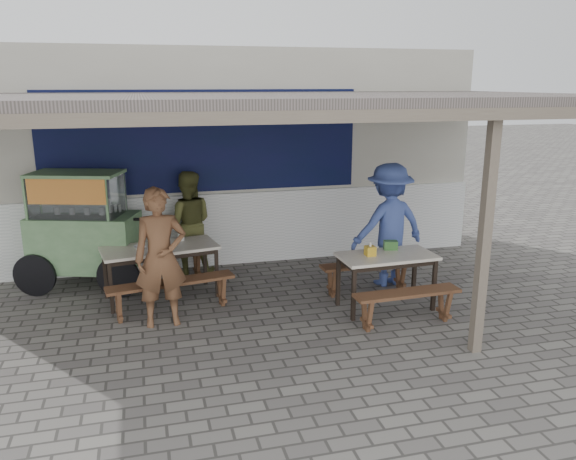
# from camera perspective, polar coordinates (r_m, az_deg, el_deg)

# --- Properties ---
(ground) EXTENTS (60.00, 60.00, 0.00)m
(ground) POSITION_cam_1_polar(r_m,az_deg,el_deg) (6.78, -3.30, -11.07)
(ground) COLOR #68645E
(ground) RESTS_ON ground
(back_wall) EXTENTS (9.00, 1.28, 3.50)m
(back_wall) POSITION_cam_1_polar(r_m,az_deg,el_deg) (9.72, -7.69, 7.34)
(back_wall) COLOR beige
(back_wall) RESTS_ON ground
(warung_roof) EXTENTS (9.00, 4.21, 2.81)m
(warung_roof) POSITION_cam_1_polar(r_m,az_deg,el_deg) (7.00, -5.00, 12.77)
(warung_roof) COLOR #625954
(warung_roof) RESTS_ON ground
(table_left) EXTENTS (1.66, 0.96, 0.75)m
(table_left) POSITION_cam_1_polar(r_m,az_deg,el_deg) (7.99, -12.88, -2.18)
(table_left) COLOR white
(table_left) RESTS_ON ground
(bench_left_street) EXTENTS (1.68, 0.56, 0.45)m
(bench_left_street) POSITION_cam_1_polar(r_m,az_deg,el_deg) (7.52, -11.74, -5.84)
(bench_left_street) COLOR brown
(bench_left_street) RESTS_ON ground
(bench_left_wall) EXTENTS (1.68, 0.56, 0.45)m
(bench_left_wall) POSITION_cam_1_polar(r_m,az_deg,el_deg) (8.67, -13.61, -3.17)
(bench_left_wall) COLOR brown
(bench_left_wall) RESTS_ON ground
(table_right) EXTENTS (1.29, 0.69, 0.75)m
(table_right) POSITION_cam_1_polar(r_m,az_deg,el_deg) (7.55, 9.99, -3.08)
(table_right) COLOR white
(table_right) RESTS_ON ground
(bench_right_street) EXTENTS (1.38, 0.33, 0.45)m
(bench_right_street) POSITION_cam_1_polar(r_m,az_deg,el_deg) (7.17, 11.99, -7.00)
(bench_right_street) COLOR brown
(bench_right_street) RESTS_ON ground
(bench_right_wall) EXTENTS (1.38, 0.33, 0.45)m
(bench_right_wall) POSITION_cam_1_polar(r_m,az_deg,el_deg) (8.16, 8.03, -4.10)
(bench_right_wall) COLOR brown
(bench_right_wall) RESTS_ON ground
(vendor_cart) EXTENTS (2.21, 1.29, 1.72)m
(vendor_cart) POSITION_cam_1_polar(r_m,az_deg,el_deg) (8.67, -20.15, 0.39)
(vendor_cart) COLOR #78A66F
(vendor_cart) RESTS_ON ground
(patron_street_side) EXTENTS (0.65, 0.44, 1.74)m
(patron_street_side) POSITION_cam_1_polar(r_m,az_deg,el_deg) (7.05, -12.81, -2.76)
(patron_street_side) COLOR brown
(patron_street_side) RESTS_ON ground
(patron_wall_side) EXTENTS (0.86, 0.71, 1.64)m
(patron_wall_side) POSITION_cam_1_polar(r_m,az_deg,el_deg) (8.91, -10.13, 0.69)
(patron_wall_side) COLOR brown
(patron_wall_side) RESTS_ON ground
(patron_right_table) EXTENTS (1.27, 0.85, 1.83)m
(patron_right_table) POSITION_cam_1_polar(r_m,az_deg,el_deg) (8.42, 10.19, 0.52)
(patron_right_table) COLOR #4258A6
(patron_right_table) RESTS_ON ground
(tissue_box) EXTENTS (0.13, 0.13, 0.13)m
(tissue_box) POSITION_cam_1_polar(r_m,az_deg,el_deg) (7.44, 8.34, -2.11)
(tissue_box) COLOR gold
(tissue_box) RESTS_ON table_right
(donation_box) EXTENTS (0.21, 0.16, 0.12)m
(donation_box) POSITION_cam_1_polar(r_m,az_deg,el_deg) (7.75, 10.38, -1.52)
(donation_box) COLOR #376A2F
(donation_box) RESTS_ON table_right
(condiment_jar) EXTENTS (0.09, 0.09, 0.10)m
(condiment_jar) POSITION_cam_1_polar(r_m,az_deg,el_deg) (8.20, -10.82, -0.71)
(condiment_jar) COLOR white
(condiment_jar) RESTS_ON table_left
(condiment_bowl) EXTENTS (0.20, 0.20, 0.04)m
(condiment_bowl) POSITION_cam_1_polar(r_m,az_deg,el_deg) (7.92, -14.80, -1.71)
(condiment_bowl) COLOR silver
(condiment_bowl) RESTS_ON table_left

